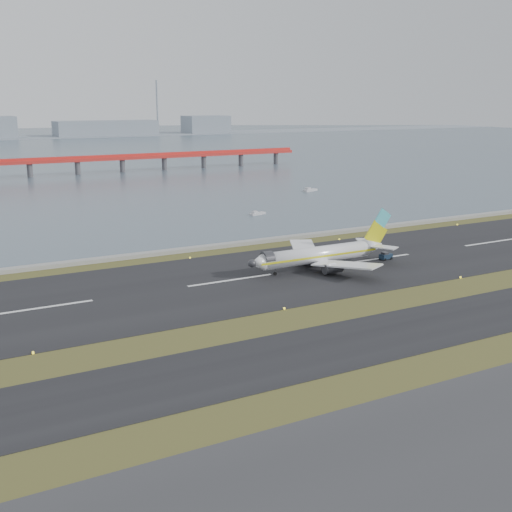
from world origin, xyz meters
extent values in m
plane|color=#364518|center=(0.00, 0.00, 0.00)|extent=(1000.00, 1000.00, 0.00)
cube|color=black|center=(0.00, -12.00, 0.05)|extent=(1000.00, 18.00, 0.10)
cube|color=black|center=(0.00, 30.00, 0.05)|extent=(1000.00, 45.00, 0.10)
cube|color=gray|center=(0.00, 60.00, 0.50)|extent=(1000.00, 2.50, 1.00)
cube|color=red|center=(20.00, 250.00, 7.50)|extent=(260.00, 5.00, 1.60)
cube|color=red|center=(20.00, 250.00, 9.00)|extent=(260.00, 0.40, 1.40)
cylinder|color=#4C4C51|center=(20.00, 250.00, 3.00)|extent=(2.80, 2.80, 7.00)
cylinder|color=#4C4C51|center=(116.00, 250.00, 3.00)|extent=(2.80, 2.80, 7.00)
cube|color=gray|center=(140.00, 620.00, 8.00)|extent=(110.00, 35.00, 16.00)
cube|color=gray|center=(260.00, 620.00, 10.00)|extent=(50.00, 35.00, 20.00)
cylinder|color=gray|center=(200.00, 620.00, 30.00)|extent=(1.80, 1.80, 60.00)
cylinder|color=white|center=(21.49, 28.90, 3.50)|extent=(28.00, 3.80, 3.80)
cone|color=white|center=(5.89, 28.90, 3.50)|extent=(3.20, 3.80, 3.80)
cone|color=white|center=(37.69, 28.90, 3.80)|extent=(5.00, 3.80, 3.80)
cube|color=yellow|center=(21.49, 26.98, 3.50)|extent=(31.00, 0.06, 0.45)
cube|color=yellow|center=(21.49, 30.82, 3.50)|extent=(31.00, 0.06, 0.45)
cube|color=white|center=(23.69, 20.40, 2.80)|extent=(11.31, 15.89, 1.66)
cube|color=white|center=(23.69, 37.40, 2.80)|extent=(11.31, 15.89, 1.66)
cylinder|color=#333338|center=(21.99, 22.90, 1.60)|extent=(4.20, 2.10, 2.10)
cylinder|color=#333338|center=(21.99, 34.90, 1.60)|extent=(4.20, 2.10, 2.10)
cube|color=yellow|center=(38.49, 28.90, 6.70)|extent=(6.80, 0.35, 6.85)
cube|color=#49C0CF|center=(40.39, 28.90, 10.40)|extent=(4.85, 0.37, 4.90)
cube|color=white|center=(37.99, 25.10, 4.30)|extent=(5.64, 6.80, 0.22)
cube|color=white|center=(37.99, 32.70, 4.30)|extent=(5.64, 6.80, 0.22)
cylinder|color=black|center=(10.49, 28.90, 0.45)|extent=(0.80, 0.28, 0.80)
cylinder|color=black|center=(22.99, 26.10, 0.55)|extent=(1.00, 0.38, 1.00)
cylinder|color=black|center=(22.99, 31.70, 0.55)|extent=(1.00, 0.38, 1.00)
cube|color=#142538|center=(41.59, 28.53, 0.87)|extent=(3.28, 2.08, 1.16)
cube|color=#333338|center=(41.21, 28.49, 1.65)|extent=(1.51, 1.60, 0.68)
cylinder|color=black|center=(40.62, 27.64, 0.34)|extent=(0.71, 0.37, 0.68)
cylinder|color=black|center=(40.44, 29.18, 0.34)|extent=(0.71, 0.37, 0.68)
cylinder|color=black|center=(42.74, 27.89, 0.34)|extent=(0.71, 0.37, 0.68)
cylinder|color=black|center=(42.56, 29.42, 0.34)|extent=(0.71, 0.37, 0.68)
cube|color=#B9B8BD|center=(44.45, 98.95, 0.35)|extent=(6.35, 3.38, 0.78)
cube|color=#B9B8BD|center=(43.20, 98.62, 1.04)|extent=(2.03, 1.78, 0.78)
cube|color=#B9B8BD|center=(92.00, 138.81, 0.42)|extent=(7.78, 4.67, 0.95)
cube|color=#B9B8BD|center=(90.50, 138.28, 1.27)|extent=(2.56, 2.31, 0.95)
camera|label=1|loc=(-58.97, -89.66, 37.96)|focal=45.00mm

